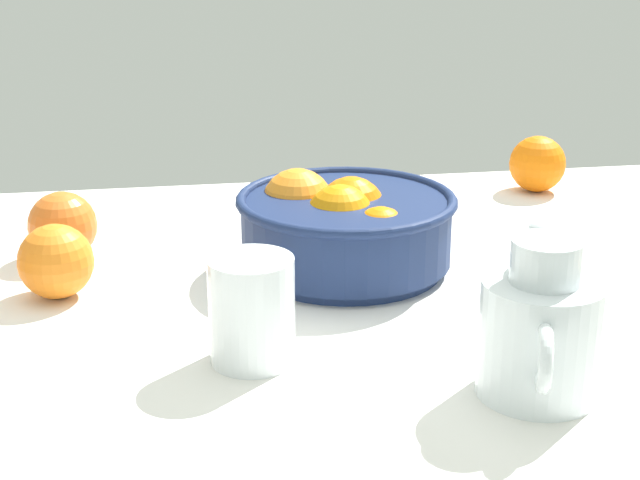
{
  "coord_description": "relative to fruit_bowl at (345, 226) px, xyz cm",
  "views": [
    {
      "loc": [
        -17.12,
        -97.17,
        41.94
      ],
      "look_at": [
        -1.61,
        -1.3,
        7.32
      ],
      "focal_mm": 54.6,
      "sensor_mm": 36.0,
      "label": 1
    }
  ],
  "objects": [
    {
      "name": "juice_pitcher",
      "position": [
        11.22,
        -32.81,
        -0.08
      ],
      "size": [
        10.81,
        14.52,
        15.25
      ],
      "color": "white",
      "rests_on": "ground_plane"
    },
    {
      "name": "fruit_bowl",
      "position": [
        0.0,
        0.0,
        0.0
      ],
      "size": [
        25.74,
        25.74,
        11.18
      ],
      "color": "navy",
      "rests_on": "ground_plane"
    },
    {
      "name": "loose_orange_4",
      "position": [
        34.12,
        26.87,
        -1.19
      ],
      "size": [
        8.32,
        8.32,
        8.32
      ],
      "primitive_type": "sphere",
      "color": "orange",
      "rests_on": "ground_plane"
    },
    {
      "name": "second_glass",
      "position": [
        -13.05,
        -22.38,
        -0.9
      ],
      "size": [
        8.14,
        8.14,
        10.37
      ],
      "color": "white",
      "rests_on": "ground_plane"
    },
    {
      "name": "loose_orange_0",
      "position": [
        -32.73,
        -3.39,
        -1.21
      ],
      "size": [
        8.27,
        8.27,
        8.27
      ],
      "primitive_type": "sphere",
      "color": "orange",
      "rests_on": "ground_plane"
    },
    {
      "name": "ground_plane",
      "position": [
        -2.95,
        -8.66,
        -6.85
      ],
      "size": [
        144.27,
        93.51,
        3.0
      ],
      "primitive_type": "cube",
      "color": "white"
    },
    {
      "name": "loose_orange_2",
      "position": [
        -33.05,
        8.91,
        -1.19
      ],
      "size": [
        8.31,
        8.31,
        8.31
      ],
      "primitive_type": "sphere",
      "color": "orange",
      "rests_on": "ground_plane"
    }
  ]
}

